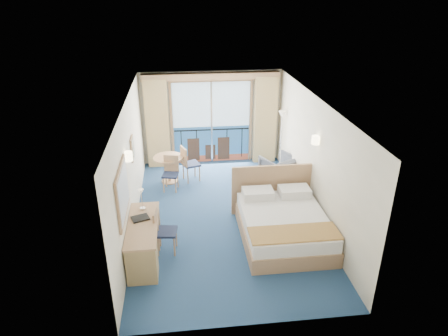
# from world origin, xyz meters

# --- Properties ---
(floor) EXTENTS (6.50, 6.50, 0.00)m
(floor) POSITION_xyz_m (0.00, 0.00, 0.00)
(floor) COLOR navy
(floor) RESTS_ON ground
(room_walls) EXTENTS (4.04, 6.54, 2.72)m
(room_walls) POSITION_xyz_m (0.00, 0.00, 1.78)
(room_walls) COLOR white
(room_walls) RESTS_ON ground
(balcony_door) EXTENTS (2.36, 0.03, 2.52)m
(balcony_door) POSITION_xyz_m (-0.01, 3.22, 1.14)
(balcony_door) COLOR navy
(balcony_door) RESTS_ON room_walls
(curtain_left) EXTENTS (0.65, 0.22, 2.55)m
(curtain_left) POSITION_xyz_m (-1.55, 3.07, 1.28)
(curtain_left) COLOR tan
(curtain_left) RESTS_ON room_walls
(curtain_right) EXTENTS (0.65, 0.22, 2.55)m
(curtain_right) POSITION_xyz_m (1.55, 3.07, 1.28)
(curtain_right) COLOR tan
(curtain_right) RESTS_ON room_walls
(pelmet) EXTENTS (3.80, 0.25, 0.18)m
(pelmet) POSITION_xyz_m (0.00, 3.10, 2.58)
(pelmet) COLOR tan
(pelmet) RESTS_ON room_walls
(mirror) EXTENTS (0.05, 1.25, 0.95)m
(mirror) POSITION_xyz_m (-1.97, -1.50, 1.55)
(mirror) COLOR tan
(mirror) RESTS_ON room_walls
(wall_print) EXTENTS (0.04, 0.42, 0.52)m
(wall_print) POSITION_xyz_m (-1.97, 0.45, 1.60)
(wall_print) COLOR tan
(wall_print) RESTS_ON room_walls
(sconce_left) EXTENTS (0.18, 0.18, 0.18)m
(sconce_left) POSITION_xyz_m (-1.94, -0.60, 1.85)
(sconce_left) COLOR #FFEDB2
(sconce_left) RESTS_ON room_walls
(sconce_right) EXTENTS (0.18, 0.18, 0.18)m
(sconce_right) POSITION_xyz_m (1.94, -0.15, 1.85)
(sconce_right) COLOR #FFEDB2
(sconce_right) RESTS_ON room_walls
(bed) EXTENTS (1.89, 2.24, 1.19)m
(bed) POSITION_xyz_m (1.12, -0.94, 0.33)
(bed) COLOR tan
(bed) RESTS_ON ground
(nightstand) EXTENTS (0.43, 0.41, 0.57)m
(nightstand) POSITION_xyz_m (1.76, 0.53, 0.28)
(nightstand) COLOR tan
(nightstand) RESTS_ON ground
(phone) EXTENTS (0.24, 0.21, 0.09)m
(phone) POSITION_xyz_m (1.72, 0.50, 0.61)
(phone) COLOR white
(phone) RESTS_ON nightstand
(armchair) EXTENTS (1.11, 1.12, 0.77)m
(armchair) POSITION_xyz_m (1.65, 1.53, 0.39)
(armchair) COLOR #4C535C
(armchair) RESTS_ON ground
(floor_lamp) EXTENTS (0.24, 0.24, 1.72)m
(floor_lamp) POSITION_xyz_m (1.88, 2.44, 1.31)
(floor_lamp) COLOR silver
(floor_lamp) RESTS_ON ground
(desk) EXTENTS (0.57, 1.65, 0.77)m
(desk) POSITION_xyz_m (-1.71, -1.78, 0.43)
(desk) COLOR tan
(desk) RESTS_ON ground
(desk_chair) EXTENTS (0.46, 0.45, 0.94)m
(desk_chair) POSITION_xyz_m (-1.36, -1.16, 0.53)
(desk_chair) COLOR #1C2643
(desk_chair) RESTS_ON ground
(folder) EXTENTS (0.39, 0.34, 0.03)m
(folder) POSITION_xyz_m (-1.76, -1.15, 0.79)
(folder) COLOR black
(folder) RESTS_ON desk
(desk_lamp) EXTENTS (0.12, 0.12, 0.43)m
(desk_lamp) POSITION_xyz_m (-1.73, -0.80, 1.10)
(desk_lamp) COLOR silver
(desk_lamp) RESTS_ON desk
(round_table) EXTENTS (0.80, 0.80, 0.72)m
(round_table) POSITION_xyz_m (-1.26, 1.97, 0.55)
(round_table) COLOR tan
(round_table) RESTS_ON ground
(table_chair_a) EXTENTS (0.54, 0.54, 0.98)m
(table_chair_a) POSITION_xyz_m (-0.75, 1.97, 0.55)
(table_chair_a) COLOR #1C2643
(table_chair_a) RESTS_ON ground
(table_chair_b) EXTENTS (0.45, 0.46, 0.90)m
(table_chair_b) POSITION_xyz_m (-1.21, 1.55, 0.51)
(table_chair_b) COLOR #1C2643
(table_chair_b) RESTS_ON ground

